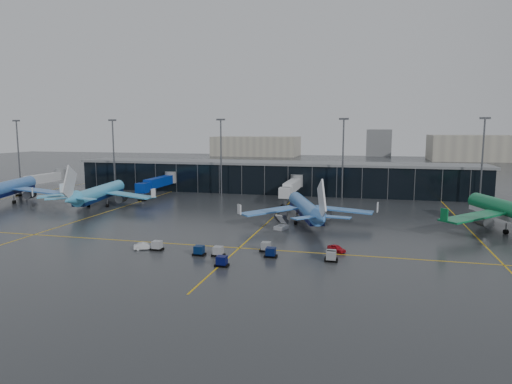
% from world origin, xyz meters
% --- Properties ---
extents(ground, '(600.00, 600.00, 0.00)m').
position_xyz_m(ground, '(0.00, 0.00, 0.00)').
color(ground, '#282B2D').
rests_on(ground, ground).
extents(terminal_pier, '(142.00, 17.00, 10.70)m').
position_xyz_m(terminal_pier, '(0.00, 62.00, 5.42)').
color(terminal_pier, black).
rests_on(terminal_pier, ground).
extents(jet_bridges, '(94.00, 27.50, 7.20)m').
position_xyz_m(jet_bridges, '(-35.00, 42.99, 4.55)').
color(jet_bridges, '#595B60').
rests_on(jet_bridges, ground).
extents(flood_masts, '(203.00, 0.50, 25.50)m').
position_xyz_m(flood_masts, '(5.00, 50.00, 13.81)').
color(flood_masts, '#595B60').
rests_on(flood_masts, ground).
extents(distant_hangars, '(260.00, 71.00, 22.00)m').
position_xyz_m(distant_hangars, '(49.94, 270.08, 8.79)').
color(distant_hangars, '#B2AD99').
rests_on(distant_hangars, ground).
extents(taxi_lines, '(220.00, 120.00, 0.02)m').
position_xyz_m(taxi_lines, '(10.00, 10.61, 0.01)').
color(taxi_lines, gold).
rests_on(taxi_lines, ground).
extents(airliner_klm_west, '(50.31, 53.90, 13.64)m').
position_xyz_m(airliner_klm_west, '(-73.11, 19.33, 6.82)').
color(airliner_klm_west, '#3B72C3').
rests_on(airliner_klm_west, ground).
extents(airliner_arkefly, '(42.70, 46.68, 12.53)m').
position_xyz_m(airliner_arkefly, '(-42.06, 20.67, 6.27)').
color(airliner_arkefly, '#44AEE1').
rests_on(airliner_arkefly, ground).
extents(airliner_klm_near, '(43.50, 46.39, 11.60)m').
position_xyz_m(airliner_klm_near, '(18.71, 11.19, 5.80)').
color(airliner_klm_near, '#3E7BCC').
rests_on(airliner_klm_near, ground).
extents(baggage_carts, '(33.83, 12.23, 1.70)m').
position_xyz_m(baggage_carts, '(13.23, -20.47, 0.76)').
color(baggage_carts, black).
rests_on(baggage_carts, ground).
extents(mobile_airstair, '(3.02, 3.70, 3.45)m').
position_xyz_m(mobile_airstair, '(14.57, 2.80, 0.77)').
color(mobile_airstair, white).
rests_on(mobile_airstair, ground).
extents(service_van_red, '(3.79, 3.52, 1.26)m').
position_xyz_m(service_van_red, '(27.84, -13.31, 0.63)').
color(service_van_red, '#B40D19').
rests_on(service_van_red, ground).
extents(service_van_white, '(4.17, 2.98, 1.31)m').
position_xyz_m(service_van_white, '(-6.61, -20.26, 0.65)').
color(service_van_white, silver).
rests_on(service_van_white, ground).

